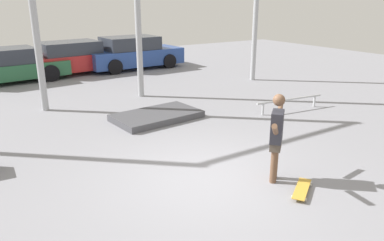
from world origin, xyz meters
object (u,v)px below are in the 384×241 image
object	(u,v)px
skateboarder	(276,134)
parked_car_red	(73,58)
manual_pad	(157,116)
skateboard	(302,189)
parked_car_blue	(133,53)
grind_rail	(290,101)
parked_car_green	(6,66)

from	to	relation	value
skateboarder	parked_car_red	xyz separation A→B (m)	(-0.14, 12.31, -0.22)
manual_pad	skateboard	bearing A→B (deg)	-87.76
skateboard	manual_pad	bearing A→B (deg)	59.37
skateboard	parked_car_blue	bearing A→B (deg)	45.81
skateboarder	grind_rail	world-z (taller)	skateboarder
manual_pad	parked_car_red	distance (m)	7.92
parked_car_red	parked_car_blue	size ratio (longest dim) A/B	1.01
manual_pad	grind_rail	distance (m)	3.96
skateboarder	parked_car_blue	size ratio (longest dim) A/B	0.36
manual_pad	parked_car_red	bearing A→B (deg)	90.22
parked_car_blue	grind_rail	bearing A→B (deg)	-86.10
skateboard	manual_pad	world-z (taller)	manual_pad
grind_rail	parked_car_red	bearing A→B (deg)	111.88
parked_car_green	parked_car_blue	distance (m)	5.53
grind_rail	manual_pad	bearing A→B (deg)	159.27
skateboard	parked_car_red	xyz separation A→B (m)	(-0.23, 12.91, 0.63)
skateboarder	grind_rail	xyz separation A→B (m)	(3.60, 3.02, -0.61)
skateboarder	manual_pad	bearing A→B (deg)	50.90
skateboard	parked_car_green	world-z (taller)	parked_car_green
grind_rail	parked_car_green	world-z (taller)	parked_car_green
manual_pad	grind_rail	xyz separation A→B (m)	(3.70, -1.40, 0.21)
skateboarder	parked_car_green	bearing A→B (deg)	63.31
parked_car_blue	skateboarder	bearing A→B (deg)	-104.52
grind_rail	skateboarder	bearing A→B (deg)	-139.98
skateboarder	parked_car_green	size ratio (longest dim) A/B	0.35
parked_car_green	parked_car_blue	world-z (taller)	parked_car_blue
manual_pad	grind_rail	size ratio (longest dim) A/B	0.99
manual_pad	parked_car_blue	distance (m)	8.13
parked_car_blue	parked_car_green	bearing A→B (deg)	179.94
parked_car_green	manual_pad	bearing A→B (deg)	-75.19
grind_rail	parked_car_green	xyz separation A→B (m)	(-6.50, 8.82, 0.35)
skateboard	manual_pad	xyz separation A→B (m)	(-0.20, 5.02, 0.03)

